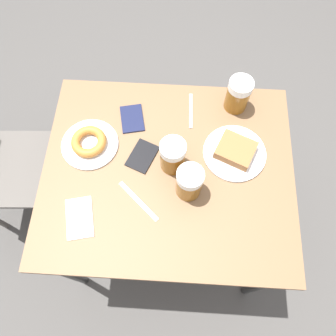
{
  "coord_description": "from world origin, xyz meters",
  "views": [
    {
      "loc": [
        -0.49,
        -0.03,
        1.88
      ],
      "look_at": [
        0.0,
        0.0,
        0.78
      ],
      "focal_mm": 35.0,
      "sensor_mm": 36.0,
      "label": 1
    }
  ],
  "objects": [
    {
      "name": "napkin_folded",
      "position": [
        -0.2,
        0.3,
        0.76
      ],
      "size": [
        0.17,
        0.12,
        0.0
      ],
      "rotation": [
        0.0,
        0.0,
        3.37
      ],
      "color": "white",
      "rests_on": "table"
    },
    {
      "name": "plate_with_cake",
      "position": [
        0.08,
        -0.25,
        0.77
      ],
      "size": [
        0.24,
        0.24,
        0.05
      ],
      "color": "silver",
      "rests_on": "table"
    },
    {
      "name": "ground_plane",
      "position": [
        0.0,
        0.0,
        0.0
      ],
      "size": [
        8.0,
        8.0,
        0.0
      ],
      "primitive_type": "plane",
      "color": "#474442"
    },
    {
      "name": "beer_mug_left",
      "position": [
        -0.07,
        -0.08,
        0.83
      ],
      "size": [
        0.09,
        0.09,
        0.15
      ],
      "color": "#8C5619",
      "rests_on": "table"
    },
    {
      "name": "plate_with_donut",
      "position": [
        0.09,
        0.31,
        0.77
      ],
      "size": [
        0.22,
        0.22,
        0.04
      ],
      "color": "silver",
      "rests_on": "table"
    },
    {
      "name": "beer_mug_center",
      "position": [
        0.03,
        -0.02,
        0.83
      ],
      "size": [
        0.09,
        0.09,
        0.15
      ],
      "color": "#8C5619",
      "rests_on": "table"
    },
    {
      "name": "table",
      "position": [
        0.0,
        0.0,
        0.69
      ],
      "size": [
        0.79,
        0.95,
        0.76
      ],
      "color": "brown",
      "rests_on": "ground_plane"
    },
    {
      "name": "beer_mug_right",
      "position": [
        0.31,
        -0.26,
        0.83
      ],
      "size": [
        0.09,
        0.09,
        0.15
      ],
      "color": "#8C5619",
      "rests_on": "table"
    },
    {
      "name": "knife",
      "position": [
        -0.13,
        0.1,
        0.76
      ],
      "size": [
        0.15,
        0.16,
        0.0
      ],
      "rotation": [
        0.0,
        0.0,
        2.4
      ],
      "color": "silver",
      "rests_on": "table"
    },
    {
      "name": "passport_near_edge",
      "position": [
        0.22,
        0.16,
        0.76
      ],
      "size": [
        0.14,
        0.11,
        0.01
      ],
      "rotation": [
        0.0,
        0.0,
        4.93
      ],
      "color": "#141938",
      "rests_on": "table"
    },
    {
      "name": "fork",
      "position": [
        0.27,
        -0.08,
        0.76
      ],
      "size": [
        0.16,
        0.02,
        0.0
      ],
      "rotation": [
        0.0,
        0.0,
        4.74
      ],
      "color": "silver",
      "rests_on": "table"
    },
    {
      "name": "passport_far_edge",
      "position": [
        0.05,
        0.1,
        0.76
      ],
      "size": [
        0.15,
        0.13,
        0.01
      ],
      "rotation": [
        0.0,
        0.0,
        4.32
      ],
      "color": "black",
      "rests_on": "table"
    }
  ]
}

